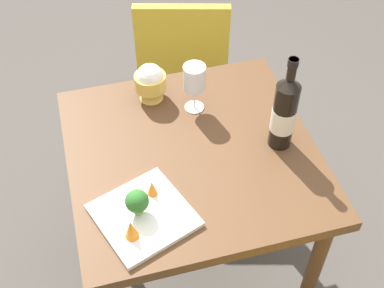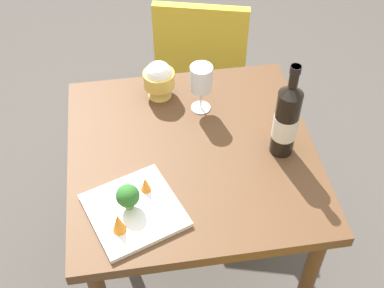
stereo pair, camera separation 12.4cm
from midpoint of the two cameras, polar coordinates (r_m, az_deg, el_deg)
name	(u,v)px [view 2 (the right image)]	position (r m, az deg, el deg)	size (l,w,h in m)	color
ground_plane	(192,269)	(2.25, 1.62, -13.89)	(8.00, 8.00, 0.00)	#4C4742
dining_table	(192,171)	(1.71, 2.07, -3.15)	(0.79, 0.79, 0.76)	brown
chair_by_wall	(202,59)	(2.37, 2.61, 9.44)	(0.49, 0.49, 0.85)	gold
wine_bottle	(286,120)	(1.58, 12.72, 2.58)	(0.08, 0.08, 0.34)	black
wine_glass	(201,79)	(1.69, 3.14, 7.16)	(0.08, 0.08, 0.18)	white
rice_bowl	(159,79)	(1.78, -1.73, 7.23)	(0.11, 0.11, 0.14)	gold
serving_plate	(134,211)	(1.48, -4.07, -7.54)	(0.32, 0.32, 0.02)	white
broccoli_floret	(128,196)	(1.44, -4.76, -5.95)	(0.07, 0.07, 0.09)	#729E4C
carrot_garnish_left	(145,184)	(1.49, -2.87, -4.59)	(0.03, 0.03, 0.05)	orange
carrot_garnish_right	(118,223)	(1.41, -5.73, -8.88)	(0.04, 0.04, 0.07)	orange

